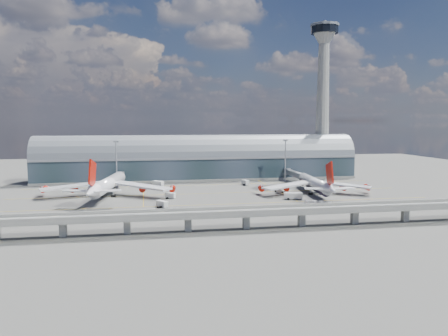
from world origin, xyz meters
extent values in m
plane|color=#474744|center=(0.00, 0.00, 0.00)|extent=(500.00, 500.00, 0.00)
cube|color=gold|center=(0.00, -10.00, 0.01)|extent=(200.00, 0.25, 0.01)
cube|color=gold|center=(0.00, 20.00, 0.01)|extent=(200.00, 0.25, 0.01)
cube|color=gold|center=(0.00, 50.00, 0.01)|extent=(200.00, 0.25, 0.01)
cube|color=gold|center=(-35.00, 30.00, 0.01)|extent=(0.25, 80.00, 0.01)
cube|color=gold|center=(35.00, 30.00, 0.01)|extent=(0.25, 80.00, 0.01)
cube|color=#213037|center=(0.00, 78.00, 7.00)|extent=(200.00, 28.00, 14.00)
cylinder|color=slate|center=(0.00, 78.00, 14.00)|extent=(200.00, 28.00, 28.00)
cube|color=gray|center=(0.00, 64.00, 14.00)|extent=(200.00, 1.00, 1.20)
cube|color=gray|center=(0.00, 78.00, 0.60)|extent=(200.00, 30.00, 1.20)
cube|color=gray|center=(85.00, 83.00, 4.00)|extent=(18.00, 18.00, 8.00)
cone|color=gray|center=(85.00, 83.00, 45.00)|extent=(10.00, 10.00, 90.00)
cone|color=gray|center=(85.00, 83.00, 92.00)|extent=(16.00, 16.00, 8.00)
cylinder|color=black|center=(85.00, 83.00, 97.00)|extent=(18.00, 18.00, 5.00)
cylinder|color=slate|center=(85.00, 83.00, 100.00)|extent=(19.00, 19.00, 1.50)
cylinder|color=gray|center=(85.00, 83.00, 101.50)|extent=(2.40, 2.40, 3.00)
cube|color=gray|center=(0.00, -55.00, 5.50)|extent=(220.00, 8.50, 1.20)
cube|color=gray|center=(0.00, -59.00, 6.60)|extent=(220.00, 0.40, 1.20)
cube|color=gray|center=(0.00, -51.00, 6.60)|extent=(220.00, 0.40, 1.20)
cube|color=gray|center=(0.00, -56.50, 6.15)|extent=(220.00, 0.12, 0.12)
cube|color=gray|center=(0.00, -53.50, 6.15)|extent=(220.00, 0.12, 0.12)
cube|color=gray|center=(-60.00, -55.00, 2.50)|extent=(2.20, 2.20, 5.00)
cube|color=gray|center=(-40.00, -55.00, 2.50)|extent=(2.20, 2.20, 5.00)
cube|color=gray|center=(-20.00, -55.00, 2.50)|extent=(2.20, 2.20, 5.00)
cube|color=gray|center=(0.00, -55.00, 2.50)|extent=(2.20, 2.20, 5.00)
cube|color=gray|center=(20.00, -55.00, 2.50)|extent=(2.20, 2.20, 5.00)
cube|color=gray|center=(40.00, -55.00, 2.50)|extent=(2.20, 2.20, 5.00)
cube|color=gray|center=(60.00, -55.00, 2.50)|extent=(2.20, 2.20, 5.00)
cylinder|color=gray|center=(-50.00, 55.00, 12.50)|extent=(0.70, 0.70, 25.00)
cube|color=gray|center=(-50.00, 55.00, 25.20)|extent=(3.00, 0.40, 1.00)
cylinder|color=gray|center=(50.00, 55.00, 12.50)|extent=(0.70, 0.70, 25.00)
cube|color=gray|center=(50.00, 55.00, 25.20)|extent=(3.00, 0.40, 1.00)
cylinder|color=white|center=(-51.93, 21.28, 6.05)|extent=(14.07, 52.14, 6.25)
cone|color=white|center=(-47.54, 49.77, 6.05)|extent=(7.37, 8.67, 6.25)
cone|color=white|center=(-56.62, -9.14, 6.84)|extent=(7.96, 12.53, 6.25)
cube|color=#AD1307|center=(-56.17, -6.25, 14.55)|extent=(2.45, 11.65, 12.93)
cube|color=white|center=(-68.38, 21.84, 5.27)|extent=(32.30, 17.75, 2.53)
cube|color=white|center=(-36.07, 16.86, 5.27)|extent=(29.90, 25.10, 2.53)
cylinder|color=#AD1307|center=(-68.68, 23.86, 3.52)|extent=(3.83, 5.30, 3.12)
cylinder|color=#AD1307|center=(-83.04, 26.07, 3.52)|extent=(3.83, 5.30, 3.12)
cylinder|color=#AD1307|center=(-35.17, 18.69, 3.52)|extent=(3.83, 5.30, 3.12)
cylinder|color=#AD1307|center=(-20.81, 16.48, 3.52)|extent=(3.83, 5.30, 3.12)
cylinder|color=gray|center=(-49.15, 39.32, 1.46)|extent=(0.49, 0.49, 2.93)
cylinder|color=gray|center=(-55.61, 17.89, 1.46)|extent=(0.59, 0.59, 2.93)
cylinder|color=gray|center=(-49.43, 16.94, 1.46)|extent=(0.59, 0.59, 2.93)
cylinder|color=black|center=(-55.61, 17.89, 0.54)|extent=(2.35, 1.77, 1.46)
cylinder|color=black|center=(-49.43, 16.94, 0.54)|extent=(2.35, 1.77, 1.46)
cylinder|color=white|center=(50.77, 9.73, 5.37)|extent=(9.88, 44.36, 5.28)
cone|color=white|center=(53.37, 34.35, 5.37)|extent=(6.02, 7.80, 5.28)
cone|color=white|center=(47.98, -16.70, 6.10)|extent=(6.40, 11.42, 5.28)
cube|color=#AD1307|center=(48.27, -13.98, 13.02)|extent=(1.78, 10.90, 12.06)
cube|color=white|center=(36.40, 9.41, 4.64)|extent=(28.20, 17.04, 2.26)
cube|color=white|center=(64.76, 6.42, 4.64)|extent=(26.85, 21.41, 2.26)
cylinder|color=black|center=(50.77, 9.73, 3.92)|extent=(8.61, 39.78, 4.49)
cylinder|color=#AD1307|center=(36.06, 11.28, 3.01)|extent=(3.38, 4.83, 2.91)
cylinder|color=#AD1307|center=(23.45, 12.61, 3.01)|extent=(3.38, 4.83, 2.91)
cylinder|color=#AD1307|center=(65.48, 8.18, 3.01)|extent=(3.38, 4.83, 2.91)
cylinder|color=#AD1307|center=(78.09, 6.84, 3.01)|extent=(3.38, 4.83, 2.91)
cylinder|color=gray|center=(52.40, 25.17, 1.37)|extent=(0.46, 0.46, 2.73)
cylinder|color=gray|center=(47.49, 6.41, 1.37)|extent=(0.55, 0.55, 2.73)
cylinder|color=gray|center=(53.29, 5.80, 1.37)|extent=(0.55, 0.55, 2.73)
cylinder|color=black|center=(47.49, 6.41, 0.50)|extent=(2.14, 1.57, 1.37)
cylinder|color=black|center=(53.29, 5.80, 0.50)|extent=(2.14, 1.57, 1.37)
cube|color=gray|center=(-48.43, 52.00, 5.20)|extent=(3.00, 24.00, 3.00)
cube|color=gray|center=(-48.43, 40.00, 5.20)|extent=(3.60, 3.60, 3.40)
cylinder|color=gray|center=(-48.43, 64.00, 5.20)|extent=(4.40, 4.40, 4.00)
cylinder|color=gray|center=(-48.43, 40.00, 1.70)|extent=(0.50, 0.50, 3.40)
cylinder|color=black|center=(-48.43, 40.00, 0.35)|extent=(1.40, 0.80, 0.80)
cube|color=gray|center=(54.27, 50.00, 5.20)|extent=(3.00, 28.00, 3.00)
cube|color=gray|center=(54.27, 36.00, 5.20)|extent=(3.60, 3.60, 3.40)
cylinder|color=gray|center=(54.27, 64.00, 5.20)|extent=(4.40, 4.40, 4.00)
cylinder|color=gray|center=(54.27, 36.00, 1.70)|extent=(0.50, 0.50, 3.40)
cylinder|color=black|center=(54.27, 36.00, 0.35)|extent=(1.40, 0.80, 0.80)
cube|color=silver|center=(-27.00, -11.91, 1.50)|extent=(5.13, 6.78, 2.44)
cylinder|color=black|center=(-25.96, -10.08, 0.42)|extent=(2.46, 1.90, 0.85)
cylinder|color=black|center=(-28.04, -13.74, 0.42)|extent=(2.46, 1.90, 0.85)
cube|color=silver|center=(-22.38, 8.35, 1.53)|extent=(5.25, 4.32, 2.49)
cylinder|color=black|center=(-21.06, 9.13, 0.43)|extent=(1.95, 2.50, 0.86)
cylinder|color=black|center=(-23.71, 7.58, 0.43)|extent=(1.95, 2.50, 0.86)
cube|color=silver|center=(34.69, -4.00, 1.71)|extent=(8.86, 4.16, 2.78)
cylinder|color=black|center=(37.37, -3.44, 0.48)|extent=(1.49, 2.81, 0.96)
cylinder|color=black|center=(32.02, -4.57, 0.48)|extent=(1.49, 2.81, 0.96)
cube|color=silver|center=(34.53, 16.09, 1.58)|extent=(5.14, 6.22, 2.57)
cylinder|color=black|center=(33.50, 17.68, 0.45)|extent=(2.56, 2.09, 0.89)
cylinder|color=black|center=(35.56, 14.49, 0.45)|extent=(2.56, 2.09, 0.89)
cube|color=silver|center=(22.81, 44.93, 1.61)|extent=(3.78, 5.50, 2.61)
cylinder|color=black|center=(23.32, 46.46, 0.45)|extent=(2.67, 1.65, 0.90)
cylinder|color=black|center=(22.31, 43.41, 0.45)|extent=(2.67, 1.65, 0.90)
cube|color=silver|center=(-26.93, 47.74, 1.75)|extent=(6.51, 6.34, 2.85)
cylinder|color=black|center=(-25.40, 49.18, 0.49)|extent=(2.59, 2.67, 0.99)
cylinder|color=black|center=(-28.46, 46.30, 0.49)|extent=(2.59, 2.67, 0.99)
cube|color=gray|center=(-27.96, -27.80, 0.25)|extent=(2.85, 2.50, 0.30)
cube|color=#BBBAC0|center=(-27.96, -27.80, 1.05)|extent=(2.45, 2.23, 1.49)
cube|color=gray|center=(-25.64, -26.64, 0.25)|extent=(2.85, 2.50, 0.30)
cube|color=#BBBAC0|center=(-25.64, -26.64, 1.05)|extent=(2.45, 2.23, 1.49)
cube|color=gray|center=(-23.33, -25.47, 0.25)|extent=(2.85, 2.50, 0.30)
cube|color=#BBBAC0|center=(-23.33, -25.47, 1.05)|extent=(2.45, 2.23, 1.49)
cube|color=gray|center=(-21.02, -24.31, 0.25)|extent=(2.85, 2.50, 0.30)
cube|color=#BBBAC0|center=(-21.02, -24.31, 1.05)|extent=(2.45, 2.23, 1.49)
cube|color=gray|center=(36.46, -18.21, 0.28)|extent=(3.23, 2.77, 0.34)
cube|color=#BBBAC0|center=(36.46, -18.21, 1.19)|extent=(2.77, 2.48, 1.70)
cube|color=gray|center=(39.15, -19.42, 0.28)|extent=(3.23, 2.77, 0.34)
cube|color=#BBBAC0|center=(39.15, -19.42, 1.19)|extent=(2.77, 2.48, 1.70)
cube|color=gray|center=(41.85, -20.63, 0.28)|extent=(3.23, 2.77, 0.34)
cube|color=#BBBAC0|center=(41.85, -20.63, 1.19)|extent=(2.77, 2.48, 1.70)
cube|color=gray|center=(44.54, -21.83, 0.28)|extent=(3.23, 2.77, 0.34)
cube|color=#BBBAC0|center=(44.54, -21.83, 1.19)|extent=(2.77, 2.48, 1.70)
cube|color=gray|center=(28.80, -27.77, 0.27)|extent=(3.08, 2.60, 0.33)
cube|color=#BBBAC0|center=(28.80, -27.77, 1.15)|extent=(2.64, 2.33, 1.64)
cube|color=gray|center=(31.43, -26.70, 0.27)|extent=(3.08, 2.60, 0.33)
cube|color=#BBBAC0|center=(31.43, -26.70, 1.15)|extent=(2.64, 2.33, 1.64)
cube|color=gray|center=(34.05, -25.64, 0.27)|extent=(3.08, 2.60, 0.33)
cube|color=#BBBAC0|center=(34.05, -25.64, 1.15)|extent=(2.64, 2.33, 1.64)
camera|label=1|loc=(-33.53, -198.25, 36.98)|focal=35.00mm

